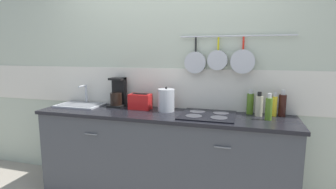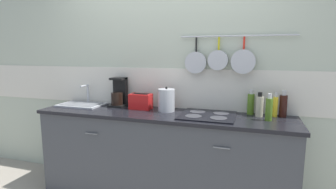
{
  "view_description": "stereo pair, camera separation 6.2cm",
  "coord_description": "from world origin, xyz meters",
  "px_view_note": "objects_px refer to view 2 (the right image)",
  "views": [
    {
      "loc": [
        0.8,
        -2.44,
        1.53
      ],
      "look_at": [
        0.07,
        0.0,
        1.12
      ],
      "focal_mm": 28.0,
      "sensor_mm": 36.0,
      "label": 1
    },
    {
      "loc": [
        0.86,
        -2.42,
        1.53
      ],
      "look_at": [
        0.07,
        0.0,
        1.12
      ],
      "focal_mm": 28.0,
      "sensor_mm": 36.0,
      "label": 2
    }
  ],
  "objects_px": {
    "bottle_cooking_wine": "(269,109)",
    "bottle_olive_oil": "(283,105)",
    "bottle_vinegar": "(251,103)",
    "bottle_sesame_oil": "(259,106)",
    "toaster": "(141,101)",
    "bottle_hot_sauce": "(275,106)",
    "coffee_maker": "(119,94)",
    "kettle": "(166,100)"
  },
  "relations": [
    {
      "from": "kettle",
      "to": "bottle_vinegar",
      "type": "relative_size",
      "value": 1.04
    },
    {
      "from": "coffee_maker",
      "to": "bottle_sesame_oil",
      "type": "xyz_separation_m",
      "value": [
        1.51,
        -0.03,
        -0.03
      ]
    },
    {
      "from": "bottle_vinegar",
      "to": "bottle_hot_sauce",
      "type": "xyz_separation_m",
      "value": [
        0.22,
        -0.03,
        -0.01
      ]
    },
    {
      "from": "kettle",
      "to": "bottle_olive_oil",
      "type": "xyz_separation_m",
      "value": [
        1.12,
        0.11,
        -0.0
      ]
    },
    {
      "from": "bottle_vinegar",
      "to": "bottle_sesame_oil",
      "type": "bearing_deg",
      "value": -41.33
    },
    {
      "from": "bottle_cooking_wine",
      "to": "bottle_olive_oil",
      "type": "xyz_separation_m",
      "value": [
        0.13,
        0.19,
        0.0
      ]
    },
    {
      "from": "bottle_sesame_oil",
      "to": "toaster",
      "type": "bearing_deg",
      "value": -178.27
    },
    {
      "from": "bottle_vinegar",
      "to": "bottle_cooking_wine",
      "type": "distance_m",
      "value": 0.26
    },
    {
      "from": "coffee_maker",
      "to": "kettle",
      "type": "distance_m",
      "value": 0.6
    },
    {
      "from": "toaster",
      "to": "bottle_cooking_wine",
      "type": "relative_size",
      "value": 1.01
    },
    {
      "from": "toaster",
      "to": "bottle_olive_oil",
      "type": "distance_m",
      "value": 1.42
    },
    {
      "from": "bottle_vinegar",
      "to": "bottle_olive_oil",
      "type": "xyz_separation_m",
      "value": [
        0.29,
        -0.01,
        0.0
      ]
    },
    {
      "from": "kettle",
      "to": "bottle_hot_sauce",
      "type": "bearing_deg",
      "value": 4.88
    },
    {
      "from": "kettle",
      "to": "bottle_cooking_wine",
      "type": "bearing_deg",
      "value": -4.41
    },
    {
      "from": "toaster",
      "to": "bottle_cooking_wine",
      "type": "xyz_separation_m",
      "value": [
        1.29,
        -0.09,
        0.02
      ]
    },
    {
      "from": "coffee_maker",
      "to": "toaster",
      "type": "relative_size",
      "value": 1.32
    },
    {
      "from": "toaster",
      "to": "bottle_vinegar",
      "type": "distance_m",
      "value": 1.13
    },
    {
      "from": "bottle_vinegar",
      "to": "bottle_hot_sauce",
      "type": "bearing_deg",
      "value": -8.95
    },
    {
      "from": "toaster",
      "to": "kettle",
      "type": "relative_size",
      "value": 0.96
    },
    {
      "from": "toaster",
      "to": "bottle_vinegar",
      "type": "xyz_separation_m",
      "value": [
        1.13,
        0.11,
        0.03
      ]
    },
    {
      "from": "coffee_maker",
      "to": "bottle_olive_oil",
      "type": "distance_m",
      "value": 1.72
    },
    {
      "from": "bottle_sesame_oil",
      "to": "bottle_cooking_wine",
      "type": "distance_m",
      "value": 0.15
    },
    {
      "from": "coffee_maker",
      "to": "bottle_vinegar",
      "type": "height_order",
      "value": "coffee_maker"
    },
    {
      "from": "bottle_cooking_wine",
      "to": "bottle_hot_sauce",
      "type": "relative_size",
      "value": 1.05
    },
    {
      "from": "bottle_olive_oil",
      "to": "bottle_cooking_wine",
      "type": "bearing_deg",
      "value": -125.4
    },
    {
      "from": "bottle_sesame_oil",
      "to": "bottle_hot_sauce",
      "type": "xyz_separation_m",
      "value": [
        0.14,
        0.04,
        -0.0
      ]
    },
    {
      "from": "bottle_hot_sauce",
      "to": "bottle_vinegar",
      "type": "bearing_deg",
      "value": 171.05
    },
    {
      "from": "bottle_vinegar",
      "to": "bottle_sesame_oil",
      "type": "relative_size",
      "value": 1.05
    },
    {
      "from": "bottle_hot_sauce",
      "to": "toaster",
      "type": "bearing_deg",
      "value": -176.95
    },
    {
      "from": "coffee_maker",
      "to": "bottle_vinegar",
      "type": "xyz_separation_m",
      "value": [
        1.43,
        0.04,
        -0.02
      ]
    },
    {
      "from": "bottle_cooking_wine",
      "to": "bottle_hot_sauce",
      "type": "distance_m",
      "value": 0.18
    },
    {
      "from": "coffee_maker",
      "to": "toaster",
      "type": "bearing_deg",
      "value": -12.56
    },
    {
      "from": "coffee_maker",
      "to": "toaster",
      "type": "height_order",
      "value": "coffee_maker"
    },
    {
      "from": "coffee_maker",
      "to": "kettle",
      "type": "relative_size",
      "value": 1.27
    },
    {
      "from": "coffee_maker",
      "to": "bottle_vinegar",
      "type": "distance_m",
      "value": 1.43
    },
    {
      "from": "coffee_maker",
      "to": "bottle_cooking_wine",
      "type": "bearing_deg",
      "value": -5.8
    },
    {
      "from": "bottle_cooking_wine",
      "to": "toaster",
      "type": "bearing_deg",
      "value": 175.8
    },
    {
      "from": "toaster",
      "to": "kettle",
      "type": "distance_m",
      "value": 0.3
    },
    {
      "from": "bottle_hot_sauce",
      "to": "bottle_sesame_oil",
      "type": "bearing_deg",
      "value": -166.0
    },
    {
      "from": "coffee_maker",
      "to": "bottle_olive_oil",
      "type": "bearing_deg",
      "value": 0.95
    },
    {
      "from": "bottle_sesame_oil",
      "to": "bottle_cooking_wine",
      "type": "bearing_deg",
      "value": -59.4
    },
    {
      "from": "coffee_maker",
      "to": "kettle",
      "type": "height_order",
      "value": "coffee_maker"
    }
  ]
}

